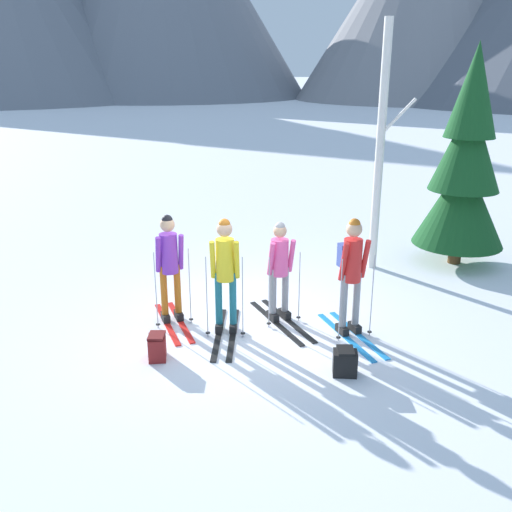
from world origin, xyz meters
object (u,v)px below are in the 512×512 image
skier_in_yellow (225,269)px  skier_in_red (351,269)px  backpack_on_snow_beside (157,347)px  backpack_on_snow_front (345,362)px  skier_in_pink (280,269)px  pine_tree_near (465,168)px  birch_tree_tall (380,148)px  skier_in_purple (169,262)px

skier_in_yellow → skier_in_red: skier_in_red is taller
backpack_on_snow_beside → skier_in_yellow: bearing=43.8°
backpack_on_snow_front → backpack_on_snow_beside: bearing=171.3°
skier_in_pink → backpack_on_snow_front: (0.84, -1.71, -0.71)m
skier_in_yellow → backpack_on_snow_front: size_ratio=4.81×
skier_in_pink → backpack_on_snow_front: size_ratio=4.59×
skier_in_yellow → pine_tree_near: pine_tree_near is taller
pine_tree_near → skier_in_pink: bearing=-142.8°
skier_in_pink → backpack_on_snow_beside: bearing=-143.3°
pine_tree_near → birch_tree_tall: bearing=-171.2°
backpack_on_snow_beside → pine_tree_near: bearing=37.0°
skier_in_purple → skier_in_pink: (1.75, 0.05, -0.12)m
skier_in_pink → pine_tree_near: pine_tree_near is taller
backpack_on_snow_beside → skier_in_purple: bearing=89.6°
skier_in_yellow → backpack_on_snow_beside: 1.54m
skier_in_yellow → pine_tree_near: 5.75m
skier_in_yellow → skier_in_pink: 0.95m
pine_tree_near → birch_tree_tall: (-1.78, -0.27, 0.41)m
skier_in_red → backpack_on_snow_front: size_ratio=4.87×
skier_in_yellow → backpack_on_snow_front: bearing=-37.3°
skier_in_purple → skier_in_yellow: 0.99m
skier_in_red → skier_in_pink: bearing=156.4°
skier_in_pink → skier_in_red: (1.06, -0.46, 0.16)m
skier_in_pink → birch_tree_tall: 3.61m
pine_tree_near → skier_in_red: bearing=-129.1°
backpack_on_snow_front → backpack_on_snow_beside: 2.63m
skier_in_yellow → skier_in_pink: skier_in_yellow is taller
skier_in_red → backpack_on_snow_beside: size_ratio=4.87×
skier_in_yellow → birch_tree_tall: birch_tree_tall is taller
skier_in_red → birch_tree_tall: bearing=73.0°
skier_in_yellow → skier_in_red: 1.90m
birch_tree_tall → backpack_on_snow_front: size_ratio=12.63×
skier_in_purple → backpack_on_snow_beside: size_ratio=4.70×
pine_tree_near → backpack_on_snow_beside: size_ratio=11.62×
backpack_on_snow_front → skier_in_purple: bearing=147.5°
skier_in_purple → pine_tree_near: size_ratio=0.40×
pine_tree_near → backpack_on_snow_front: 5.73m
pine_tree_near → backpack_on_snow_beside: (-5.53, -4.17, -1.83)m
skier_in_purple → backpack_on_snow_front: bearing=-32.5°
skier_in_red → pine_tree_near: 4.40m
skier_in_pink → backpack_on_snow_beside: 2.31m
skier_in_yellow → pine_tree_near: bearing=35.5°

